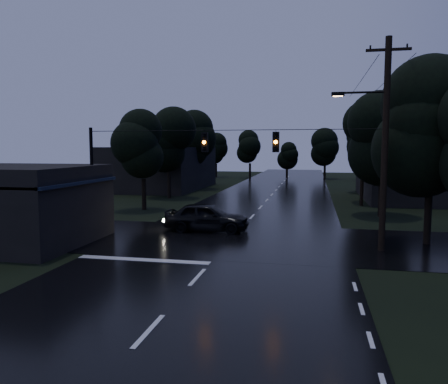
% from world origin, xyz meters
% --- Properties ---
extents(ground, '(160.00, 160.00, 0.00)m').
position_xyz_m(ground, '(0.00, 0.00, 0.00)').
color(ground, black).
rests_on(ground, ground).
extents(main_road, '(12.00, 120.00, 0.02)m').
position_xyz_m(main_road, '(0.00, 30.00, 0.00)').
color(main_road, black).
rests_on(main_road, ground).
extents(cross_street, '(60.00, 9.00, 0.02)m').
position_xyz_m(cross_street, '(0.00, 12.00, 0.00)').
color(cross_street, black).
rests_on(cross_street, ground).
extents(building_far_right, '(10.00, 14.00, 4.40)m').
position_xyz_m(building_far_right, '(14.00, 34.00, 2.20)').
color(building_far_right, black).
rests_on(building_far_right, ground).
extents(building_far_left, '(10.00, 16.00, 5.00)m').
position_xyz_m(building_far_left, '(-14.00, 40.00, 2.50)').
color(building_far_left, black).
rests_on(building_far_left, ground).
extents(utility_pole_main, '(3.50, 0.30, 10.00)m').
position_xyz_m(utility_pole_main, '(7.41, 11.00, 5.26)').
color(utility_pole_main, black).
rests_on(utility_pole_main, ground).
extents(utility_pole_far, '(2.00, 0.30, 7.50)m').
position_xyz_m(utility_pole_far, '(8.30, 28.00, 3.88)').
color(utility_pole_far, black).
rests_on(utility_pole_far, ground).
extents(anchor_pole_left, '(0.18, 0.18, 6.00)m').
position_xyz_m(anchor_pole_left, '(-7.50, 11.00, 3.00)').
color(anchor_pole_left, black).
rests_on(anchor_pole_left, ground).
extents(span_signals, '(15.00, 0.37, 1.12)m').
position_xyz_m(span_signals, '(0.56, 10.99, 5.24)').
color(span_signals, black).
rests_on(span_signals, ground).
extents(tree_corner_near, '(4.48, 4.48, 9.44)m').
position_xyz_m(tree_corner_near, '(10.00, 13.00, 5.99)').
color(tree_corner_near, black).
rests_on(tree_corner_near, ground).
extents(tree_left_a, '(3.92, 3.92, 8.26)m').
position_xyz_m(tree_left_a, '(-9.00, 22.00, 5.24)').
color(tree_left_a, black).
rests_on(tree_left_a, ground).
extents(tree_left_b, '(4.20, 4.20, 8.85)m').
position_xyz_m(tree_left_b, '(-9.60, 30.00, 5.62)').
color(tree_left_b, black).
rests_on(tree_left_b, ground).
extents(tree_left_c, '(4.48, 4.48, 9.44)m').
position_xyz_m(tree_left_c, '(-10.20, 40.00, 5.99)').
color(tree_left_c, black).
rests_on(tree_left_c, ground).
extents(tree_right_a, '(4.20, 4.20, 8.85)m').
position_xyz_m(tree_right_a, '(9.00, 22.00, 5.62)').
color(tree_right_a, black).
rests_on(tree_right_a, ground).
extents(tree_right_b, '(4.48, 4.48, 9.44)m').
position_xyz_m(tree_right_b, '(9.60, 30.00, 5.99)').
color(tree_right_b, black).
rests_on(tree_right_b, ground).
extents(tree_right_c, '(4.76, 4.76, 10.03)m').
position_xyz_m(tree_right_c, '(10.20, 40.00, 6.37)').
color(tree_right_c, black).
rests_on(tree_right_c, ground).
extents(car, '(5.03, 2.13, 1.70)m').
position_xyz_m(car, '(-1.88, 14.14, 0.85)').
color(car, black).
rests_on(car, ground).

